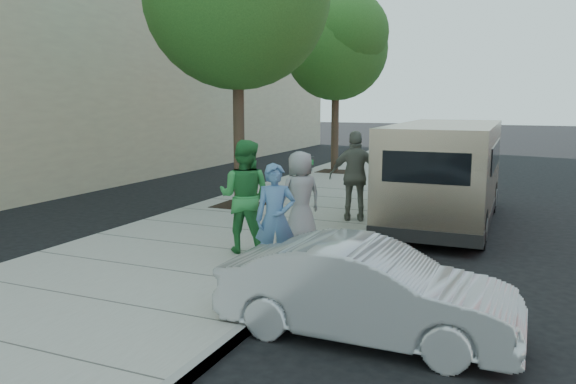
# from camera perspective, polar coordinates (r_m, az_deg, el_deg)

# --- Properties ---
(ground) EXTENTS (120.00, 120.00, 0.00)m
(ground) POSITION_cam_1_polar(r_m,az_deg,el_deg) (11.48, -0.41, -4.96)
(ground) COLOR black
(ground) RESTS_ON ground
(sidewalk) EXTENTS (5.00, 60.00, 0.15)m
(sidewalk) POSITION_cam_1_polar(r_m,az_deg,el_deg) (11.89, -4.84, -4.12)
(sidewalk) COLOR gray
(sidewalk) RESTS_ON ground
(curb_face) EXTENTS (0.12, 60.00, 0.16)m
(curb_face) POSITION_cam_1_polar(r_m,az_deg,el_deg) (10.97, 6.51, -5.29)
(curb_face) COLOR gray
(curb_face) RESTS_ON ground
(tree_far) EXTENTS (3.92, 3.80, 6.49)m
(tree_far) POSITION_cam_1_polar(r_m,az_deg,el_deg) (21.37, 5.03, 14.79)
(tree_far) COLOR black
(tree_far) RESTS_ON sidewalk
(parking_meter) EXTENTS (0.33, 0.22, 1.50)m
(parking_meter) POSITION_cam_1_polar(r_m,az_deg,el_deg) (11.98, 1.92, 1.66)
(parking_meter) COLOR gray
(parking_meter) RESTS_ON sidewalk
(van) EXTENTS (2.18, 6.26, 2.31)m
(van) POSITION_cam_1_polar(r_m,az_deg,el_deg) (13.35, 15.71, 2.05)
(van) COLOR tan
(van) RESTS_ON ground
(sedan) EXTENTS (3.55, 1.24, 1.17)m
(sedan) POSITION_cam_1_polar(r_m,az_deg,el_deg) (6.85, 8.02, -9.92)
(sedan) COLOR #B2B4B9
(sedan) RESTS_ON ground
(person_officer) EXTENTS (0.75, 0.65, 1.72)m
(person_officer) POSITION_cam_1_polar(r_m,az_deg,el_deg) (8.72, -1.30, -2.72)
(person_officer) COLOR teal
(person_officer) RESTS_ON sidewalk
(person_green_shirt) EXTENTS (1.06, 0.87, 2.00)m
(person_green_shirt) POSITION_cam_1_polar(r_m,az_deg,el_deg) (9.94, -4.41, -0.44)
(person_green_shirt) COLOR #2C893E
(person_green_shirt) RESTS_ON sidewalk
(person_gray_shirt) EXTENTS (0.97, 1.01, 1.74)m
(person_gray_shirt) POSITION_cam_1_polar(r_m,az_deg,el_deg) (10.62, 1.25, -0.49)
(person_gray_shirt) COLOR gray
(person_gray_shirt) RESTS_ON sidewalk
(person_striped_polo) EXTENTS (1.28, 0.84, 2.01)m
(person_striped_polo) POSITION_cam_1_polar(r_m,az_deg,el_deg) (12.60, 6.90, 1.61)
(person_striped_polo) COLOR slate
(person_striped_polo) RESTS_ON sidewalk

